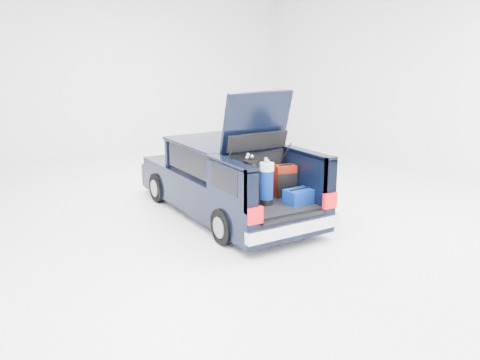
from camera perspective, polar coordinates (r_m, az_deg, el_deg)
ground at (r=10.01m, az=-1.49°, el=-3.82°), size 14.00×14.00×0.00m
car at (r=9.91m, az=-1.82°, el=0.04°), size 1.87×4.65×2.47m
red_suitcase at (r=9.03m, az=5.12°, el=-0.11°), size 0.40×0.32×0.60m
black_golf_bag at (r=8.54m, az=1.06°, el=-0.17°), size 0.25×0.30×0.86m
blue_golf_bag at (r=8.54m, az=3.02°, el=-0.36°), size 0.29×0.29×0.81m
blue_duffel at (r=8.72m, az=6.72°, el=-1.80°), size 0.52×0.35×0.26m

